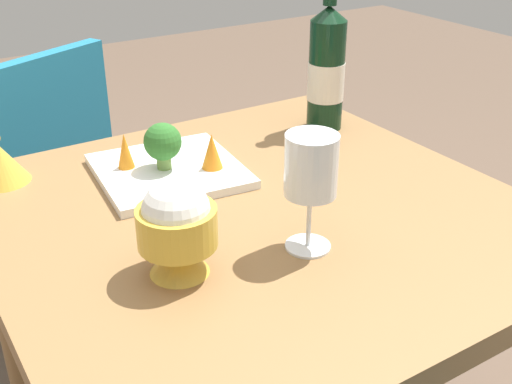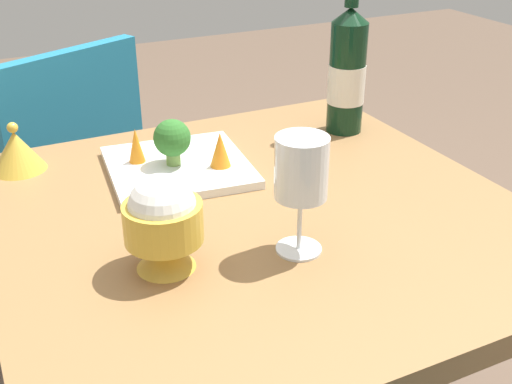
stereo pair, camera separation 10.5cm
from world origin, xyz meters
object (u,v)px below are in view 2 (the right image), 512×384
at_px(chair_near_window, 63,167).
at_px(broccoli_floret, 172,139).
at_px(rice_bowl_lid, 17,151).
at_px(wine_glass, 302,171).
at_px(wine_bottle, 347,71).
at_px(rice_bowl, 163,221).
at_px(serving_plate, 178,167).
at_px(carrot_garnish_right, 220,149).
at_px(carrot_garnish_left, 136,145).

bearing_deg(chair_near_window, broccoli_floret, -102.98).
bearing_deg(rice_bowl_lid, wine_glass, -55.09).
xyz_separation_m(wine_bottle, broccoli_floret, (-0.40, -0.04, -0.06)).
height_order(wine_bottle, rice_bowl_lid, wine_bottle).
relative_size(rice_bowl, broccoli_floret, 1.65).
relative_size(wine_bottle, wine_glass, 1.83).
xyz_separation_m(rice_bowl, rice_bowl_lid, (-0.14, 0.43, -0.04)).
bearing_deg(wine_bottle, rice_bowl_lid, 171.62).
xyz_separation_m(rice_bowl_lid, broccoli_floret, (0.25, -0.14, 0.03)).
relative_size(chair_near_window, serving_plate, 3.09).
bearing_deg(carrot_garnish_right, wine_glass, -89.73).
relative_size(chair_near_window, wine_glass, 4.75).
relative_size(rice_bowl_lid, carrot_garnish_left, 1.54).
bearing_deg(serving_plate, carrot_garnish_right, -34.70).
relative_size(wine_bottle, carrot_garnish_right, 5.03).
distance_m(wine_bottle, carrot_garnish_right, 0.34).
bearing_deg(carrot_garnish_left, wine_glass, -70.76).
bearing_deg(broccoli_floret, serving_plate, 3.19).
height_order(chair_near_window, rice_bowl, rice_bowl).
xyz_separation_m(wine_bottle, rice_bowl, (-0.51, -0.33, -0.06)).
bearing_deg(carrot_garnish_right, carrot_garnish_left, 146.82).
bearing_deg(wine_glass, wine_bottle, 49.65).
distance_m(wine_bottle, rice_bowl_lid, 0.66).
bearing_deg(serving_plate, wine_bottle, 5.97).
relative_size(rice_bowl, rice_bowl_lid, 1.42).
height_order(rice_bowl, serving_plate, rice_bowl).
xyz_separation_m(chair_near_window, broccoli_floret, (0.12, -0.57, 0.27)).
bearing_deg(wine_glass, chair_near_window, 102.28).
relative_size(wine_glass, serving_plate, 0.65).
bearing_deg(wine_glass, serving_plate, 101.16).
relative_size(wine_glass, rice_bowl, 1.26).
relative_size(wine_glass, rice_bowl_lid, 1.79).
bearing_deg(carrot_garnish_right, rice_bowl_lid, 151.12).
distance_m(chair_near_window, carrot_garnish_left, 0.59).
height_order(carrot_garnish_left, carrot_garnish_right, same).
distance_m(broccoli_floret, carrot_garnish_right, 0.09).
bearing_deg(wine_glass, rice_bowl, 167.24).
distance_m(rice_bowl, carrot_garnish_left, 0.34).
distance_m(wine_bottle, broccoli_floret, 0.40).
bearing_deg(rice_bowl, wine_glass, -12.76).
height_order(wine_bottle, carrot_garnish_right, wine_bottle).
bearing_deg(carrot_garnish_left, broccoli_floret, -35.68).
bearing_deg(wine_glass, carrot_garnish_right, 90.27).
distance_m(chair_near_window, rice_bowl, 0.90).
xyz_separation_m(chair_near_window, carrot_garnish_left, (0.06, -0.53, 0.25)).
bearing_deg(wine_bottle, wine_glass, -130.35).
height_order(chair_near_window, carrot_garnish_left, chair_near_window).
bearing_deg(wine_bottle, carrot_garnish_left, -179.95).
bearing_deg(serving_plate, rice_bowl_lid, 152.67).
distance_m(wine_bottle, rice_bowl, 0.61).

